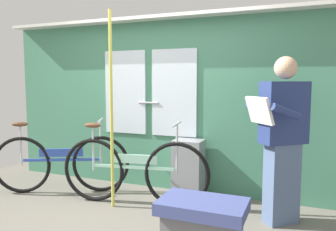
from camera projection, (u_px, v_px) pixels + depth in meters
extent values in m
cube|color=#666056|center=(114.00, 228.00, 3.27)|extent=(5.61, 4.18, 0.04)
cube|color=#427F60|center=(165.00, 106.00, 4.34)|extent=(4.61, 0.08, 2.17)
cube|color=silver|center=(125.00, 92.00, 4.49)|extent=(0.60, 0.02, 1.10)
cube|color=silver|center=(174.00, 93.00, 4.22)|extent=(0.60, 0.02, 1.10)
cylinder|color=#B2B2B7|center=(148.00, 103.00, 4.35)|extent=(0.28, 0.02, 0.02)
cube|color=silver|center=(161.00, 18.00, 4.14)|extent=(4.61, 0.28, 0.04)
torus|color=black|center=(101.00, 164.00, 4.26)|extent=(0.67, 0.35, 0.72)
torus|color=black|center=(22.00, 165.00, 4.20)|extent=(0.67, 0.35, 0.72)
cube|color=#2D4CB2|center=(61.00, 160.00, 4.22)|extent=(0.86, 0.43, 0.03)
cube|color=#2D4CB2|center=(61.00, 153.00, 4.21)|extent=(0.50, 0.26, 0.10)
cylinder|color=#B7B7BC|center=(21.00, 145.00, 4.17)|extent=(0.02, 0.02, 0.52)
ellipsoid|color=brown|center=(20.00, 124.00, 4.15)|extent=(0.22, 0.17, 0.06)
cylinder|color=#B7B7BC|center=(100.00, 142.00, 4.23)|extent=(0.02, 0.02, 0.56)
cylinder|color=#B7B7BC|center=(100.00, 120.00, 4.20)|extent=(0.21, 0.41, 0.02)
torus|color=black|center=(177.00, 175.00, 3.71)|extent=(0.74, 0.17, 0.74)
torus|color=black|center=(94.00, 170.00, 3.91)|extent=(0.74, 0.17, 0.74)
cube|color=#9EDBC6|center=(134.00, 167.00, 3.81)|extent=(0.93, 0.20, 0.03)
cube|color=#9EDBC6|center=(134.00, 159.00, 3.80)|extent=(0.54, 0.12, 0.10)
cylinder|color=#B7B7BC|center=(93.00, 148.00, 3.89)|extent=(0.02, 0.02, 0.53)
ellipsoid|color=brown|center=(93.00, 125.00, 3.86)|extent=(0.21, 0.12, 0.06)
cylinder|color=#B7B7BC|center=(177.00, 150.00, 3.68)|extent=(0.02, 0.02, 0.57)
cylinder|color=#B7B7BC|center=(177.00, 124.00, 3.65)|extent=(0.10, 0.44, 0.02)
cube|color=slate|center=(282.00, 183.00, 3.30)|extent=(0.36, 0.34, 0.80)
cube|color=navy|center=(284.00, 113.00, 3.23)|extent=(0.47, 0.45, 0.60)
sphere|color=tan|center=(286.00, 68.00, 3.19)|extent=(0.22, 0.22, 0.22)
cube|color=silver|center=(259.00, 110.00, 3.14)|extent=(0.30, 0.33, 0.26)
cylinder|color=navy|center=(286.00, 112.00, 2.99)|extent=(0.28, 0.25, 0.17)
cylinder|color=navy|center=(260.00, 108.00, 3.38)|extent=(0.28, 0.25, 0.17)
cube|color=gray|center=(188.00, 168.00, 4.07)|extent=(0.35, 0.28, 0.70)
cylinder|color=#C6C14C|center=(111.00, 111.00, 3.66)|extent=(0.04, 0.04, 2.17)
cube|color=#3D477F|center=(203.00, 206.00, 2.70)|extent=(0.70, 0.44, 0.10)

